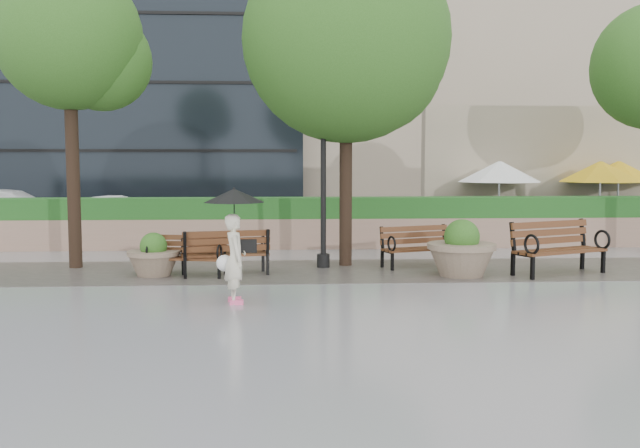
{
  "coord_description": "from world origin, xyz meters",
  "views": [
    {
      "loc": [
        0.08,
        -11.95,
        2.39
      ],
      "look_at": [
        0.85,
        1.98,
        1.1
      ],
      "focal_mm": 40.0,
      "sensor_mm": 36.0,
      "label": 1
    }
  ],
  "objects": [
    {
      "name": "planter_right",
      "position": [
        3.74,
        2.18,
        0.45
      ],
      "size": [
        1.39,
        1.39,
        1.16
      ],
      "color": "#7F6B56",
      "rests_on": "ground"
    },
    {
      "name": "cafe_hedge",
      "position": [
        9.0,
        7.8,
        0.45
      ],
      "size": [
        8.0,
        0.5,
        0.9
      ],
      "primitive_type": "cube",
      "color": "#1B4E1A",
      "rests_on": "ground"
    },
    {
      "name": "planter_left",
      "position": [
        -2.5,
        2.56,
        0.35
      ],
      "size": [
        1.06,
        1.06,
        0.89
      ],
      "color": "#7F6B56",
      "rests_on": "ground"
    },
    {
      "name": "bench_2",
      "position": [
        -1.06,
        2.54,
        0.28
      ],
      "size": [
        1.86,
        1.06,
        0.94
      ],
      "rotation": [
        0.0,
        0.0,
        3.36
      ],
      "color": "#553118",
      "rests_on": "ground"
    },
    {
      "name": "tree_1",
      "position": [
        1.67,
        3.83,
        4.85
      ],
      "size": [
        4.53,
        4.53,
        7.24
      ],
      "color": "black",
      "rests_on": "ground"
    },
    {
      "name": "asphalt_street",
      "position": [
        0.0,
        11.0,
        0.0
      ],
      "size": [
        40.0,
        7.0,
        0.0
      ],
      "primitive_type": "cube",
      "color": "black",
      "rests_on": "ground"
    },
    {
      "name": "bench_1",
      "position": [
        -1.81,
        2.44,
        0.25
      ],
      "size": [
        1.63,
        0.92,
        0.83
      ],
      "rotation": [
        0.0,
        0.0,
        -0.21
      ],
      "color": "#553118",
      "rests_on": "ground"
    },
    {
      "name": "cobble_strip",
      "position": [
        0.0,
        3.0,
        0.01
      ],
      "size": [
        28.0,
        3.2,
        0.01
      ],
      "primitive_type": "cube",
      "color": "#383330",
      "rests_on": "ground"
    },
    {
      "name": "car_right",
      "position": [
        -5.04,
        10.66,
        0.6
      ],
      "size": [
        3.82,
        1.87,
        1.2
      ],
      "primitive_type": "imported",
      "rotation": [
        0.0,
        0.0,
        1.4
      ],
      "color": "white",
      "rests_on": "ground"
    },
    {
      "name": "patio_umb_white",
      "position": [
        6.52,
        8.73,
        1.99
      ],
      "size": [
        2.5,
        2.5,
        2.3
      ],
      "color": "black",
      "rests_on": "ground"
    },
    {
      "name": "patio_umb_yellow_b",
      "position": [
        10.46,
        9.43,
        1.99
      ],
      "size": [
        2.5,
        2.5,
        2.3
      ],
      "color": "black",
      "rests_on": "ground"
    },
    {
      "name": "bldg_stone",
      "position": [
        10.0,
        23.0,
        10.0
      ],
      "size": [
        18.0,
        10.0,
        20.0
      ],
      "primitive_type": "cube",
      "color": "tan",
      "rests_on": "ground"
    },
    {
      "name": "bench_3",
      "position": [
        3.11,
        3.43,
        0.27
      ],
      "size": [
        1.78,
        1.17,
        0.89
      ],
      "rotation": [
        0.0,
        0.0,
        0.34
      ],
      "color": "#553118",
      "rests_on": "ground"
    },
    {
      "name": "bench_4",
      "position": [
        5.79,
        2.28,
        0.32
      ],
      "size": [
        2.16,
        1.52,
        1.09
      ],
      "rotation": [
        0.0,
        0.0,
        0.4
      ],
      "color": "#553118",
      "rests_on": "ground"
    },
    {
      "name": "tree_0",
      "position": [
        -4.25,
        3.82,
        4.83
      ],
      "size": [
        3.24,
        3.11,
        6.52
      ],
      "color": "black",
      "rests_on": "ground"
    },
    {
      "name": "patio_umb_yellow_a",
      "position": [
        9.54,
        8.65,
        1.99
      ],
      "size": [
        2.5,
        2.5,
        2.3
      ],
      "color": "black",
      "rests_on": "ground"
    },
    {
      "name": "hedge_wall",
      "position": [
        0.0,
        7.0,
        0.66
      ],
      "size": [
        24.0,
        0.8,
        1.35
      ],
      "color": "#987562",
      "rests_on": "ground"
    },
    {
      "name": "lamppost",
      "position": [
        1.01,
        3.48,
        1.71
      ],
      "size": [
        0.28,
        0.28,
        3.89
      ],
      "color": "black",
      "rests_on": "ground"
    },
    {
      "name": "ground",
      "position": [
        0.0,
        0.0,
        0.0
      ],
      "size": [
        100.0,
        100.0,
        0.0
      ],
      "primitive_type": "plane",
      "color": "gray",
      "rests_on": "ground"
    },
    {
      "name": "cafe_wall",
      "position": [
        9.5,
        10.0,
        2.0
      ],
      "size": [
        10.0,
        0.6,
        4.0
      ],
      "primitive_type": "cube",
      "color": "tan",
      "rests_on": "ground"
    },
    {
      "name": "pedestrian",
      "position": [
        -0.68,
        -0.24,
        1.15
      ],
      "size": [
        1.03,
        1.03,
        1.88
      ],
      "rotation": [
        0.0,
        0.0,
        1.76
      ],
      "color": "beige",
      "rests_on": "ground"
    },
    {
      "name": "car_left",
      "position": [
        -8.2,
        10.28,
        0.72
      ],
      "size": [
        5.04,
        2.17,
        1.44
      ],
      "primitive_type": "imported",
      "rotation": [
        0.0,
        0.0,
        1.6
      ],
      "color": "white",
      "rests_on": "ground"
    }
  ]
}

